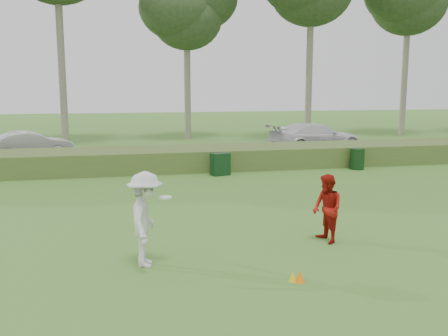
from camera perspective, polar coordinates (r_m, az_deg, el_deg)
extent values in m
plane|color=#396E24|center=(10.74, 4.71, -10.28)|extent=(120.00, 120.00, 0.00)
cube|color=#415D25|center=(22.09, -4.51, 1.11)|extent=(80.00, 3.00, 0.90)
cube|color=#2D2D2D|center=(27.06, -5.98, 1.71)|extent=(80.00, 6.00, 0.06)
cylinder|color=gray|center=(33.05, -18.32, 16.10)|extent=(0.44, 0.44, 15.50)
cylinder|color=gray|center=(34.59, -4.24, 12.88)|extent=(0.44, 0.44, 11.50)
ellipsoid|color=#2A4120|center=(34.88, -4.30, 17.60)|extent=(6.24, 6.24, 5.28)
cylinder|color=gray|center=(34.86, 9.82, 14.81)|extent=(0.44, 0.44, 14.00)
cylinder|color=gray|center=(39.64, 20.13, 13.35)|extent=(0.44, 0.44, 13.50)
imported|color=silver|center=(10.16, -8.95, -5.81)|extent=(0.93, 1.36, 1.93)
cylinder|color=white|center=(10.09, -6.74, -3.36)|extent=(0.27, 0.27, 0.03)
imported|color=#9E130D|center=(11.81, 11.70, -4.58)|extent=(0.70, 0.85, 1.60)
cone|color=orange|center=(9.58, 8.66, -12.15)|extent=(0.20, 0.20, 0.22)
cone|color=yellow|center=(9.60, 7.86, -12.16)|extent=(0.17, 0.17, 0.19)
cube|color=black|center=(20.30, -0.43, 0.43)|extent=(0.82, 0.63, 0.91)
cylinder|color=black|center=(22.53, 14.98, 1.01)|extent=(0.70, 0.70, 0.92)
imported|color=silver|center=(26.61, -21.19, 2.51)|extent=(4.26, 2.61, 1.33)
imported|color=white|center=(28.01, 10.39, 3.52)|extent=(5.59, 2.98, 1.54)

